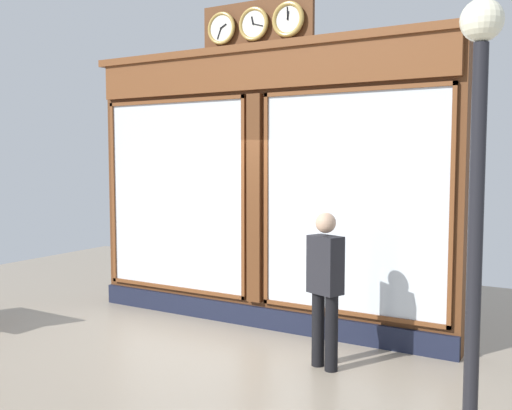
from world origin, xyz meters
TOP-DOWN VIEW (x-y plane):
  - ground_plane at (0.00, 2.80)m, footprint 14.00×14.00m
  - shop_facade at (-0.00, -0.13)m, footprint 5.41×0.42m
  - pedestrian at (-1.43, 0.97)m, footprint 0.41×0.33m
  - street_lamp at (-3.22, 2.57)m, footprint 0.28×0.28m

SIDE VIEW (x-z plane):
  - ground_plane at x=0.00m, z-range 0.00..0.00m
  - pedestrian at x=-1.43m, z-range 0.09..1.78m
  - shop_facade at x=0.00m, z-range -0.25..4.04m
  - street_lamp at x=-3.22m, z-range 0.55..3.85m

